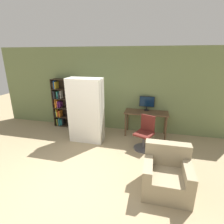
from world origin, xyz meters
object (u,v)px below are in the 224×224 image
object	(u,v)px
monitor	(147,102)
bookshelf	(63,104)
armchair	(166,174)
mattress_far	(88,110)
mattress_near	(85,112)
office_chair	(145,136)

from	to	relation	value
monitor	bookshelf	size ratio (longest dim) A/B	0.28
bookshelf	armchair	distance (m)	4.26
bookshelf	armchair	xyz separation A→B (m)	(3.44, -2.46, -0.48)
armchair	monitor	bearing A→B (deg)	101.96
mattress_far	monitor	bearing A→B (deg)	27.43
monitor	mattress_far	distance (m)	1.86
monitor	mattress_near	world-z (taller)	mattress_near
armchair	bookshelf	bearing A→B (deg)	144.47
mattress_near	armchair	world-z (taller)	mattress_near
monitor	office_chair	size ratio (longest dim) A/B	0.51
mattress_near	armchair	distance (m)	2.66
monitor	mattress_near	xyz separation A→B (m)	(-1.65, -1.10, -0.10)
office_chair	bookshelf	xyz separation A→B (m)	(-2.95, 1.00, 0.43)
office_chair	bookshelf	size ratio (longest dim) A/B	0.55
mattress_far	armchair	world-z (taller)	mattress_far
bookshelf	mattress_near	bearing A→B (deg)	-40.03
monitor	armchair	world-z (taller)	monitor
mattress_near	armchair	bearing A→B (deg)	-32.64
monitor	armchair	xyz separation A→B (m)	(0.53, -2.50, -0.71)
armchair	office_chair	bearing A→B (deg)	108.69
monitor	mattress_far	bearing A→B (deg)	-152.57
armchair	mattress_far	bearing A→B (deg)	142.93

